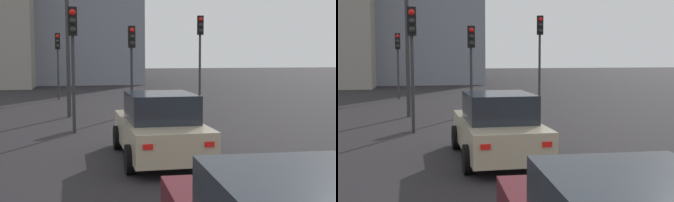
{
  "view_description": "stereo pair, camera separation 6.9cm",
  "coord_description": "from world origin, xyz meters",
  "views": [
    {
      "loc": [
        -2.19,
        2.03,
        2.54
      ],
      "look_at": [
        7.79,
        0.1,
        1.51
      ],
      "focal_mm": 49.16,
      "sensor_mm": 36.0,
      "label": 1
    },
    {
      "loc": [
        -2.2,
        1.96,
        2.54
      ],
      "look_at": [
        7.79,
        0.1,
        1.51
      ],
      "focal_mm": 49.16,
      "sensor_mm": 36.0,
      "label": 2
    }
  ],
  "objects": [
    {
      "name": "traffic_light_far_left",
      "position": [
        19.16,
        -3.66,
        3.13
      ],
      "size": [
        0.32,
        0.29,
        4.36
      ],
      "rotation": [
        0.0,
        0.0,
        3.09
      ],
      "color": "#2D2D30",
      "rests_on": "ground_plane"
    },
    {
      "name": "traffic_light_far_right",
      "position": [
        24.28,
        3.19,
        2.68
      ],
      "size": [
        0.32,
        0.29,
        3.71
      ],
      "rotation": [
        0.0,
        0.0,
        3.22
      ],
      "color": "#2D2D30",
      "rests_on": "ground_plane"
    },
    {
      "name": "traffic_light_near_left",
      "position": [
        16.86,
        -0.12,
        2.68
      ],
      "size": [
        0.32,
        0.29,
        3.71
      ],
      "rotation": [
        0.0,
        0.0,
        3.22
      ],
      "color": "#2D2D30",
      "rests_on": "ground_plane"
    },
    {
      "name": "traffic_light_near_right",
      "position": [
        12.75,
        2.21,
        2.9
      ],
      "size": [
        0.32,
        0.3,
        4.03
      ],
      "rotation": [
        0.0,
        0.0,
        3.22
      ],
      "color": "#2D2D30",
      "rests_on": "ground_plane"
    },
    {
      "name": "car_beige_lead",
      "position": [
        8.65,
        0.15,
        0.77
      ],
      "size": [
        4.31,
        2.02,
        1.62
      ],
      "rotation": [
        0.0,
        0.0,
        0.02
      ],
      "color": "tan",
      "rests_on": "ground_plane"
    }
  ]
}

